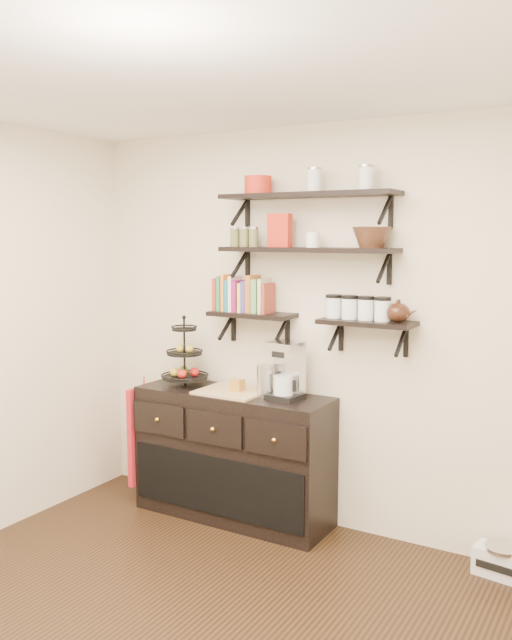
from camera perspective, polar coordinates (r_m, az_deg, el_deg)
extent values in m
cube|color=white|center=(3.14, -9.64, 20.31)|extent=(3.50, 3.50, 0.02)
cube|color=silver|center=(4.58, 4.97, -0.75)|extent=(3.50, 0.02, 2.70)
cube|color=black|center=(4.42, 4.33, 10.46)|extent=(1.20, 0.27, 0.03)
cube|color=black|center=(4.78, -0.71, 8.86)|extent=(0.02, 0.03, 0.20)
cube|color=black|center=(4.33, 11.29, 8.89)|extent=(0.02, 0.03, 0.20)
cube|color=black|center=(4.42, 4.28, 5.92)|extent=(1.20, 0.27, 0.03)
cube|color=black|center=(4.78, -0.71, 4.66)|extent=(0.02, 0.03, 0.20)
cube|color=black|center=(4.33, 11.17, 4.26)|extent=(0.02, 0.03, 0.20)
cube|color=black|center=(4.66, -0.35, 0.46)|extent=(0.60, 0.25, 0.03)
cube|color=black|center=(4.88, -1.90, -0.59)|extent=(0.02, 0.03, 0.20)
cube|color=black|center=(4.66, 2.67, -0.96)|extent=(0.03, 0.03, 0.20)
cube|color=black|center=(4.29, 9.32, -0.22)|extent=(0.60, 0.25, 0.03)
cube|color=black|center=(4.49, 7.18, -1.33)|extent=(0.03, 0.03, 0.20)
cube|color=black|center=(4.34, 12.52, -1.75)|extent=(0.02, 0.03, 0.20)
cube|color=#A92C1B|center=(4.79, -2.97, 2.02)|extent=(0.02, 0.15, 0.20)
cube|color=#227D52|center=(4.77, -2.64, 2.24)|extent=(0.03, 0.15, 0.24)
cube|color=orange|center=(4.75, -2.26, 2.04)|extent=(0.04, 0.15, 0.21)
cube|color=#187296|center=(4.73, -1.89, 2.26)|extent=(0.03, 0.15, 0.25)
cube|color=white|center=(4.71, -1.53, 2.06)|extent=(0.03, 0.15, 0.22)
cube|color=#84135F|center=(4.69, -1.12, 2.29)|extent=(0.04, 0.15, 0.26)
cube|color=#CBD842|center=(4.67, -0.73, 2.08)|extent=(0.03, 0.15, 0.23)
cube|color=#3A3A90|center=(4.65, -0.35, 1.88)|extent=(0.03, 0.15, 0.20)
cube|color=#AC5825|center=(4.63, 0.08, 2.10)|extent=(0.04, 0.15, 0.24)
cube|color=#5D9A54|center=(4.61, 0.50, 1.89)|extent=(0.03, 0.15, 0.21)
cube|color=beige|center=(4.59, 0.90, 2.12)|extent=(0.03, 0.15, 0.25)
cube|color=maroon|center=(4.58, 1.28, 1.91)|extent=(0.02, 0.15, 0.22)
cylinder|color=silver|center=(4.38, 6.55, 1.03)|extent=(0.10, 0.10, 0.13)
cylinder|color=silver|center=(4.33, 7.88, 0.94)|extent=(0.10, 0.10, 0.13)
cylinder|color=silver|center=(4.29, 9.24, 0.86)|extent=(0.10, 0.10, 0.13)
cylinder|color=silver|center=(4.25, 10.62, 0.77)|extent=(0.10, 0.10, 0.13)
cube|color=black|center=(4.83, -1.91, -11.29)|extent=(1.40, 0.45, 0.90)
cube|color=tan|center=(4.70, -1.94, -6.00)|extent=(0.45, 0.41, 0.02)
sphere|color=gold|center=(4.82, -8.31, -8.30)|extent=(0.04, 0.04, 0.04)
sphere|color=gold|center=(4.55, -3.67, -9.17)|extent=(0.04, 0.04, 0.04)
sphere|color=gold|center=(4.32, 1.54, -10.08)|extent=(0.04, 0.04, 0.04)
cylinder|color=black|center=(4.89, -6.05, -2.71)|extent=(0.02, 0.02, 0.49)
cylinder|color=black|center=(4.92, -6.02, -4.83)|extent=(0.33, 0.33, 0.01)
cylinder|color=black|center=(4.89, -6.05, -2.82)|extent=(0.25, 0.25, 0.02)
cylinder|color=black|center=(4.86, -6.07, -0.79)|extent=(0.18, 0.18, 0.02)
sphere|color=#B21914|center=(4.91, -5.21, -4.39)|extent=(0.07, 0.07, 0.07)
sphere|color=gold|center=(4.91, -6.42, -2.39)|extent=(0.06, 0.06, 0.06)
cube|color=#A97127|center=(4.68, -1.59, -5.47)|extent=(0.08, 0.08, 0.08)
cube|color=black|center=(4.50, 2.44, -6.46)|extent=(0.23, 0.22, 0.04)
cube|color=silver|center=(4.53, 2.85, -4.29)|extent=(0.22, 0.10, 0.32)
cube|color=silver|center=(4.44, 2.46, -2.27)|extent=(0.23, 0.22, 0.07)
cylinder|color=silver|center=(4.47, 2.33, -5.50)|extent=(0.15, 0.15, 0.12)
cylinder|color=silver|center=(4.53, 0.75, -5.18)|extent=(0.11, 0.11, 0.22)
cube|color=#AF122C|center=(5.15, -9.50, -9.44)|extent=(0.04, 0.31, 0.72)
cube|color=silver|center=(4.42, 20.02, -18.68)|extent=(0.33, 0.20, 0.17)
cylinder|color=silver|center=(4.38, 20.08, -17.57)|extent=(0.24, 0.24, 0.02)
cube|color=black|center=(4.35, 19.81, -19.14)|extent=(0.27, 0.05, 0.04)
cube|color=#B52514|center=(4.51, 2.00, 7.55)|extent=(0.16, 0.07, 0.22)
cylinder|color=white|center=(4.40, 4.82, 6.73)|extent=(0.09, 0.09, 0.10)
cylinder|color=#B52514|center=(4.60, 0.17, 11.29)|extent=(0.18, 0.18, 0.12)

